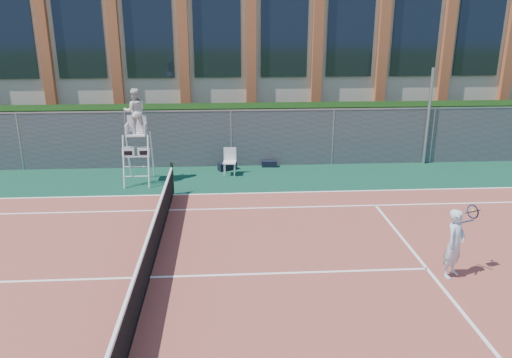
{
  "coord_description": "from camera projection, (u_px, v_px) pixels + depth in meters",
  "views": [
    {
      "loc": [
        1.77,
        -10.11,
        5.61
      ],
      "look_at": [
        2.6,
        3.0,
        1.33
      ],
      "focal_mm": 35.0,
      "sensor_mm": 36.0,
      "label": 1
    }
  ],
  "objects": [
    {
      "name": "ground",
      "position": [
        149.0,
        279.0,
        11.22
      ],
      "size": [
        120.0,
        120.0,
        0.0
      ],
      "primitive_type": "plane",
      "color": "#233814"
    },
    {
      "name": "apron",
      "position": [
        155.0,
        258.0,
        12.17
      ],
      "size": [
        36.0,
        20.0,
        0.01
      ],
      "primitive_type": "cube",
      "color": "#0E3D2F",
      "rests_on": "ground"
    },
    {
      "name": "tennis_court",
      "position": [
        149.0,
        278.0,
        11.22
      ],
      "size": [
        23.77,
        10.97,
        0.02
      ],
      "primitive_type": "cube",
      "color": "brown",
      "rests_on": "apron"
    },
    {
      "name": "tennis_net",
      "position": [
        148.0,
        257.0,
        11.06
      ],
      "size": [
        0.1,
        11.3,
        1.1
      ],
      "color": "black",
      "rests_on": "ground"
    },
    {
      "name": "fence",
      "position": [
        179.0,
        140.0,
        19.23
      ],
      "size": [
        40.0,
        0.06,
        2.2
      ],
      "primitive_type": null,
      "color": "#595E60",
      "rests_on": "ground"
    },
    {
      "name": "hedge",
      "position": [
        182.0,
        133.0,
        20.37
      ],
      "size": [
        40.0,
        1.4,
        2.2
      ],
      "primitive_type": "cube",
      "color": "black",
      "rests_on": "ground"
    },
    {
      "name": "building",
      "position": [
        191.0,
        45.0,
        26.98
      ],
      "size": [
        45.0,
        10.6,
        8.22
      ],
      "color": "beige",
      "rests_on": "ground"
    },
    {
      "name": "steel_pole",
      "position": [
        428.0,
        117.0,
        19.48
      ],
      "size": [
        0.12,
        0.12,
        3.78
      ],
      "primitive_type": "cylinder",
      "color": "#9EA0A5",
      "rests_on": "ground"
    },
    {
      "name": "umpire_chair",
      "position": [
        135.0,
        114.0,
        17.07
      ],
      "size": [
        0.94,
        1.44,
        3.35
      ],
      "color": "white",
      "rests_on": "ground"
    },
    {
      "name": "plastic_chair",
      "position": [
        230.0,
        159.0,
        18.47
      ],
      "size": [
        0.51,
        0.51,
        1.0
      ],
      "color": "silver",
      "rests_on": "apron"
    },
    {
      "name": "sports_bag_near",
      "position": [
        227.0,
        166.0,
        19.13
      ],
      "size": [
        0.75,
        0.57,
        0.3
      ],
      "primitive_type": "cube",
      "rotation": [
        0.0,
        0.0,
        0.49
      ],
      "color": "black",
      "rests_on": "apron"
    },
    {
      "name": "sports_bag_far",
      "position": [
        269.0,
        164.0,
        19.55
      ],
      "size": [
        0.61,
        0.31,
        0.24
      ],
      "primitive_type": "cube",
      "rotation": [
        0.0,
        0.0,
        -0.09
      ],
      "color": "black",
      "rests_on": "apron"
    },
    {
      "name": "tennis_player",
      "position": [
        455.0,
        243.0,
        11.05
      ],
      "size": [
        0.96,
        0.76,
        1.62
      ],
      "color": "silver",
      "rests_on": "tennis_court"
    }
  ]
}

